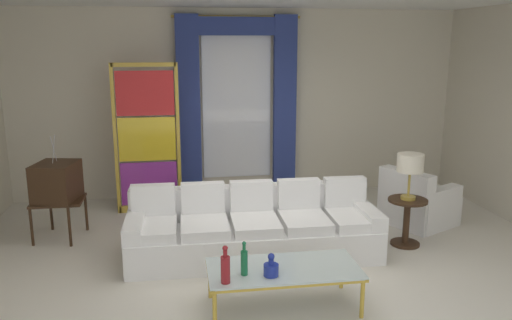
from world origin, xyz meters
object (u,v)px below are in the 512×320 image
object	(u,v)px
bottle_blue_decanter	(225,268)
table_lamp_brass	(410,165)
stained_glass_divider	(147,142)
round_side_table	(407,218)
bottle_crystal_tall	(271,268)
bottle_amber_squat	(244,261)
coffee_table	(283,271)
armchair_white	(417,204)
peacock_figurine	(181,203)
vintage_tv	(56,184)
couch_white_long	(253,230)

from	to	relation	value
bottle_blue_decanter	table_lamp_brass	size ratio (longest dim) A/B	0.61
stained_glass_divider	round_side_table	xyz separation A→B (m)	(3.21, -1.82, -0.70)
bottle_crystal_tall	bottle_amber_squat	distance (m)	0.25
bottle_crystal_tall	bottle_blue_decanter	bearing A→B (deg)	-169.69
stained_glass_divider	table_lamp_brass	xyz separation A→B (m)	(3.21, -1.82, -0.03)
coffee_table	bottle_blue_decanter	distance (m)	0.64
bottle_crystal_tall	bottle_amber_squat	world-z (taller)	bottle_amber_squat
armchair_white	peacock_figurine	size ratio (longest dim) A/B	1.82
vintage_tv	stained_glass_divider	distance (m)	1.46
vintage_tv	armchair_white	bearing A→B (deg)	-2.69
coffee_table	bottle_amber_squat	distance (m)	0.43
coffee_table	round_side_table	distance (m)	2.24
bottle_blue_decanter	round_side_table	bearing A→B (deg)	32.31
stained_glass_divider	table_lamp_brass	distance (m)	3.69
coffee_table	vintage_tv	distance (m)	3.34
armchair_white	stained_glass_divider	size ratio (longest dim) A/B	0.50
bottle_blue_decanter	round_side_table	world-z (taller)	bottle_blue_decanter
bottle_blue_decanter	bottle_amber_squat	xyz separation A→B (m)	(0.18, 0.13, -0.01)
bottle_blue_decanter	armchair_white	xyz separation A→B (m)	(2.87, 2.21, -0.26)
bottle_blue_decanter	armchair_white	bearing A→B (deg)	37.56
bottle_blue_decanter	vintage_tv	distance (m)	3.10
couch_white_long	coffee_table	world-z (taller)	couch_white_long
couch_white_long	bottle_crystal_tall	xyz separation A→B (m)	(-0.05, -1.44, 0.18)
couch_white_long	peacock_figurine	xyz separation A→B (m)	(-0.83, 1.46, -0.09)
bottle_crystal_tall	bottle_amber_squat	xyz separation A→B (m)	(-0.24, 0.06, 0.06)
armchair_white	stained_glass_divider	xyz separation A→B (m)	(-3.68, 1.13, 0.77)
stained_glass_divider	round_side_table	world-z (taller)	stained_glass_divider
bottle_amber_squat	stained_glass_divider	xyz separation A→B (m)	(-1.00, 3.21, 0.52)
couch_white_long	coffee_table	size ratio (longest dim) A/B	2.05
bottle_amber_squat	stained_glass_divider	world-z (taller)	stained_glass_divider
round_side_table	vintage_tv	bearing A→B (deg)	168.03
bottle_amber_squat	peacock_figurine	distance (m)	2.91
vintage_tv	round_side_table	bearing A→B (deg)	-11.97
coffee_table	peacock_figurine	bearing A→B (deg)	108.68
bottle_crystal_tall	table_lamp_brass	world-z (taller)	table_lamp_brass
bottle_blue_decanter	bottle_crystal_tall	distance (m)	0.43
vintage_tv	armchair_white	world-z (taller)	vintage_tv
bottle_crystal_tall	stained_glass_divider	distance (m)	3.53
vintage_tv	table_lamp_brass	world-z (taller)	vintage_tv
bottle_amber_squat	armchair_white	world-z (taller)	armchair_white
bottle_blue_decanter	bottle_crystal_tall	bearing A→B (deg)	10.31
bottle_crystal_tall	peacock_figurine	world-z (taller)	bottle_crystal_tall
vintage_tv	table_lamp_brass	size ratio (longest dim) A/B	2.36
bottle_amber_squat	table_lamp_brass	size ratio (longest dim) A/B	0.57
stained_glass_divider	vintage_tv	bearing A→B (deg)	-140.51
bottle_crystal_tall	round_side_table	bearing A→B (deg)	36.06
round_side_table	table_lamp_brass	xyz separation A→B (m)	(0.00, 0.00, 0.67)
couch_white_long	round_side_table	xyz separation A→B (m)	(1.92, -0.00, 0.05)
peacock_figurine	round_side_table	xyz separation A→B (m)	(2.76, -1.46, 0.14)
peacock_figurine	table_lamp_brass	world-z (taller)	table_lamp_brass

